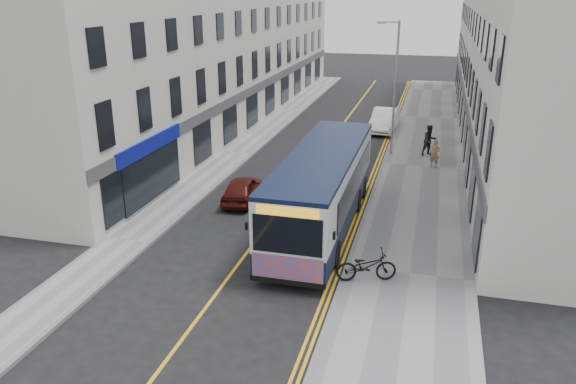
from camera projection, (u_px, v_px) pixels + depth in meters
The scene contains 17 objects.
ground at pixel (254, 243), 22.71m from camera, with size 140.00×140.00×0.00m, color black.
pavement_east at pixel (423, 167), 32.09m from camera, with size 4.50×64.00×0.12m, color gray.
pavement_west at pixel (237, 153), 34.79m from camera, with size 2.00×64.00×0.12m, color gray.
kerb_east at pixel (383, 164), 32.63m from camera, with size 0.18×64.00×0.13m, color slate.
kerb_west at pixel (253, 154), 34.55m from camera, with size 0.18×64.00×0.13m, color slate.
road_centre_line at pixel (316, 160), 33.61m from camera, with size 0.12×64.00×0.01m, color #F3AE15.
road_dbl_yellow_inner at pixel (376, 164), 32.76m from camera, with size 0.10×64.00×0.01m, color #F3AE15.
road_dbl_yellow_outer at pixel (379, 165), 32.71m from camera, with size 0.10×64.00×0.01m, color #F3AE15.
terrace_east at pixel (518, 40), 36.80m from camera, with size 6.00×46.00×13.00m, color silver.
terrace_west at pixel (225, 34), 41.71m from camera, with size 6.00×46.00×13.00m, color beige.
streetlamp at pixel (394, 84), 32.93m from camera, with size 1.32×0.18×8.00m.
city_bus at pixel (322, 187), 23.58m from camera, with size 2.69×11.55×3.36m.
bicycle at pixel (366, 266), 19.39m from camera, with size 0.73×2.10×1.10m, color black.
pedestrian_near at pixel (435, 154), 31.62m from camera, with size 0.58×0.38×1.60m, color #9B7246.
pedestrian_far at pixel (430, 140), 33.87m from camera, with size 0.90×0.70×1.86m, color #222127.
car_white at pixel (384, 120), 40.23m from camera, with size 1.66×4.76×1.57m, color white.
car_maroon at pixel (243, 189), 26.97m from camera, with size 1.46×3.62×1.23m, color #46100B.
Camera 1 is at (6.58, -19.59, 9.73)m, focal length 35.00 mm.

